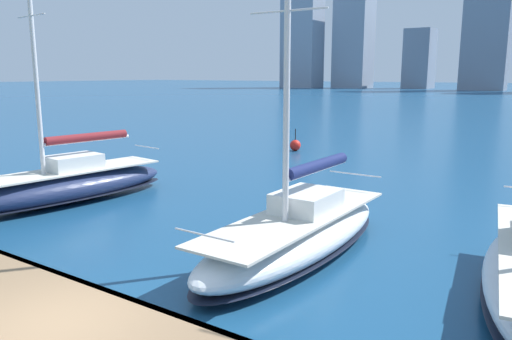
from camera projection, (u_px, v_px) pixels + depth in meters
name	position (u px, v px, depth m)	size (l,w,h in m)	color
dock_pier	(64.00, 323.00, 8.72)	(28.00, 2.80, 0.60)	#896B4C
sailboat_navy	(298.00, 232.00, 13.39)	(2.43, 8.37, 9.73)	silver
sailboat_maroon	(63.00, 184.00, 18.87)	(3.35, 9.04, 10.51)	navy
channel_buoy	(295.00, 145.00, 31.78)	(0.70, 0.70, 1.40)	red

